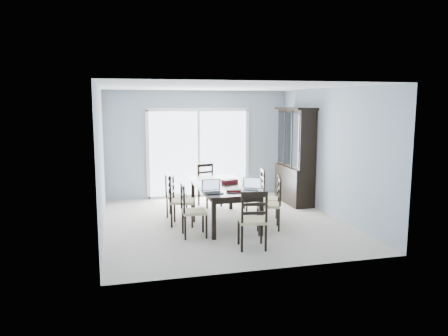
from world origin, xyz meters
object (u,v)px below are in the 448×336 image
(chair_left_far, at_px, (173,190))
(chair_left_mid, at_px, (178,194))
(china_hutch, at_px, (295,157))
(chair_right_mid, at_px, (273,193))
(chair_end_far, at_px, (208,180))
(cell_phone, at_px, (232,193))
(hot_tub, at_px, (173,173))
(game_box, at_px, (230,181))
(chair_right_far, at_px, (258,185))
(chair_left_near, at_px, (189,205))
(dining_table, at_px, (223,188))
(laptop_dark, at_px, (213,190))
(laptop_silver, at_px, (251,188))
(chair_end_near, at_px, (253,214))
(chair_right_near, at_px, (273,198))

(chair_left_far, bearing_deg, chair_left_mid, 17.79)
(china_hutch, distance_m, chair_right_mid, 1.81)
(chair_end_far, bearing_deg, china_hutch, 155.05)
(cell_phone, distance_m, hot_tub, 4.49)
(game_box, bearing_deg, chair_right_far, 39.30)
(china_hutch, distance_m, chair_left_mid, 3.17)
(chair_left_mid, bearing_deg, cell_phone, 57.83)
(chair_left_near, height_order, chair_right_mid, chair_left_near)
(chair_right_far, bearing_deg, dining_table, 136.61)
(dining_table, height_order, china_hutch, china_hutch)
(laptop_dark, distance_m, laptop_silver, 0.70)
(chair_right_far, distance_m, cell_phone, 1.91)
(chair_end_near, bearing_deg, game_box, 95.46)
(chair_end_near, relative_size, laptop_dark, 3.26)
(chair_right_near, xyz_separation_m, laptop_dark, (-1.17, -0.11, 0.22))
(china_hutch, height_order, chair_end_far, china_hutch)
(chair_left_mid, xyz_separation_m, chair_right_near, (1.67, -0.69, -0.01))
(laptop_dark, xyz_separation_m, game_box, (0.53, 0.83, -0.02))
(chair_end_far, height_order, game_box, chair_end_far)
(chair_left_near, height_order, cell_phone, chair_left_near)
(chair_left_mid, relative_size, chair_right_far, 1.09)
(chair_left_mid, xyz_separation_m, cell_phone, (0.81, -0.91, 0.16))
(china_hutch, bearing_deg, game_box, -148.18)
(chair_left_near, distance_m, chair_left_far, 1.45)
(chair_left_mid, distance_m, chair_left_far, 0.68)
(chair_right_near, distance_m, chair_end_far, 2.25)
(chair_left_mid, xyz_separation_m, chair_left_far, (-0.01, 0.67, -0.06))
(laptop_silver, relative_size, game_box, 1.36)
(chair_right_near, bearing_deg, dining_table, 68.38)
(chair_left_near, distance_m, chair_right_far, 2.29)
(china_hutch, bearing_deg, chair_right_near, -123.22)
(dining_table, relative_size, chair_right_near, 1.99)
(chair_right_far, xyz_separation_m, game_box, (-0.81, -0.66, 0.24))
(dining_table, height_order, chair_end_far, chair_end_far)
(dining_table, relative_size, laptop_silver, 5.37)
(chair_left_mid, height_order, chair_end_far, chair_left_mid)
(chair_left_near, relative_size, chair_end_far, 0.99)
(chair_right_near, distance_m, cell_phone, 0.90)
(laptop_dark, distance_m, hot_tub, 4.36)
(cell_phone, distance_m, game_box, 0.97)
(chair_end_near, distance_m, game_box, 1.76)
(china_hutch, distance_m, hot_tub, 3.51)
(chair_left_mid, bearing_deg, chair_left_far, -163.14)
(hot_tub, bearing_deg, game_box, -79.46)
(chair_end_near, bearing_deg, chair_end_far, 99.28)
(laptop_dark, bearing_deg, chair_right_far, 48.63)
(chair_left_near, height_order, game_box, chair_left_near)
(game_box, distance_m, hot_tub, 3.59)
(laptop_dark, bearing_deg, chair_left_far, 109.50)
(laptop_dark, bearing_deg, chair_end_near, -63.71)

